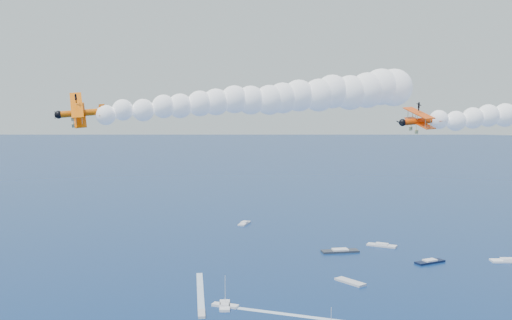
% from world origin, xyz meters
% --- Properties ---
extents(biplane_lead, '(9.79, 10.40, 6.17)m').
position_xyz_m(biplane_lead, '(18.12, 31.77, 56.07)').
color(biplane_lead, '#EF4305').
extents(biplane_trail, '(10.68, 10.99, 7.76)m').
position_xyz_m(biplane_trail, '(-22.90, 7.79, 57.33)').
color(biplane_trail, '#E65D04').
extents(smoke_trail_trail, '(52.41, 51.89, 9.56)m').
position_xyz_m(smoke_trail_trail, '(-3.85, 24.12, 59.20)').
color(smoke_trail_trail, white).
extents(spectator_boats, '(212.51, 182.38, 0.70)m').
position_xyz_m(spectator_boats, '(-4.91, 112.68, 0.35)').
color(spectator_boats, black).
rests_on(spectator_boats, ground).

